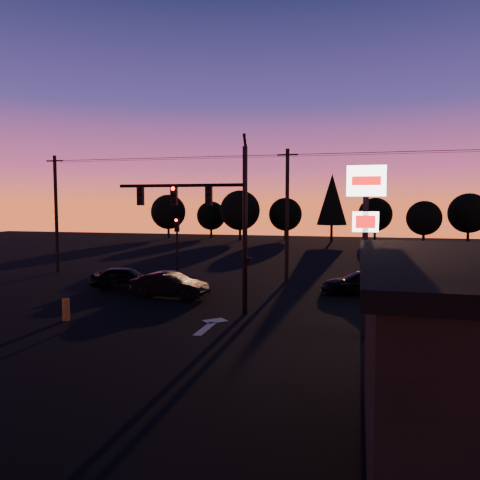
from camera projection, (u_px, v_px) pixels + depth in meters
The scene contains 21 objects.
ground at pixel (186, 334), 19.04m from camera, with size 120.00×120.00×0.00m, color black.
lane_arrow at pixel (210, 325), 20.52m from camera, with size 1.20×3.10×0.01m.
traffic_signal_mast at pixel (213, 211), 22.54m from camera, with size 6.79×0.52×8.58m.
secondary_signal at pixel (177, 241), 31.15m from camera, with size 0.30×0.31×4.35m.
pylon_sign at pixel (366, 214), 18.37m from camera, with size 1.50×0.28×6.80m.
utility_pole_0 at pixel (56, 213), 36.16m from camera, with size 1.40×0.26×9.00m.
utility_pole_1 at pixel (287, 214), 31.71m from camera, with size 1.40×0.26×9.00m.
power_wires at pixel (288, 155), 31.40m from camera, with size 36.00×1.22×0.07m.
bollard at pixel (66, 309), 21.29m from camera, with size 0.33×0.33×1.00m, color #B77720.
tree_0 at pixel (168, 212), 72.46m from camera, with size 5.36×5.36×6.74m.
tree_1 at pixel (211, 216), 73.92m from camera, with size 4.54×4.54×5.71m.
tree_2 at pixel (240, 210), 67.53m from camera, with size 5.77×5.78×7.26m.
tree_3 at pixel (285, 214), 69.96m from camera, with size 4.95×4.95×6.22m.
tree_4 at pixel (332, 199), 65.17m from camera, with size 4.18×4.18×9.50m.
tree_5 at pixel (375, 214), 68.68m from camera, with size 4.95×4.95×6.22m.
tree_6 at pixel (424, 218), 61.43m from camera, with size 4.54×4.54×5.71m.
tree_7 at pixel (469, 213), 62.79m from camera, with size 5.36×5.36×6.74m.
car_left at pixel (125, 278), 29.02m from camera, with size 1.67×4.15×1.41m, color black.
car_mid at pixel (170, 285), 26.39m from camera, with size 1.53×4.38×1.44m, color black.
car_right at pixel (362, 283), 27.34m from camera, with size 1.97×4.86×1.41m, color black.
suv_parked at pixel (445, 363), 13.59m from camera, with size 2.28×4.95×1.38m, color black.
Camera 1 is at (6.77, -17.55, 5.30)m, focal length 35.00 mm.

